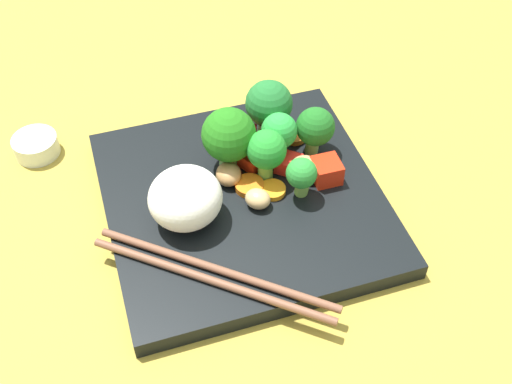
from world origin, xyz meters
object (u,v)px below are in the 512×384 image
at_px(broccoli_floret_0, 269,105).
at_px(chopstick_pair, 214,275).
at_px(rice_mound, 185,198).
at_px(carrot_slice_1, 273,190).
at_px(sauce_cup, 36,146).
at_px(square_plate, 243,201).

height_order(broccoli_floret_0, chopstick_pair, broccoli_floret_0).
distance_m(rice_mound, carrot_slice_1, 0.10).
bearing_deg(sauce_cup, square_plate, 52.04).
relative_size(carrot_slice_1, chopstick_pair, 0.14).
distance_m(square_plate, broccoli_floret_0, 0.11).
bearing_deg(chopstick_pair, sauce_cup, 160.02).
height_order(square_plate, carrot_slice_1, carrot_slice_1).
xyz_separation_m(rice_mound, broccoli_floret_0, (-0.09, 0.12, 0.01)).
distance_m(square_plate, chopstick_pair, 0.11).
distance_m(square_plate, sauce_cup, 0.25).
height_order(rice_mound, carrot_slice_1, rice_mound).
xyz_separation_m(broccoli_floret_0, chopstick_pair, (0.17, -0.11, -0.04)).
xyz_separation_m(carrot_slice_1, chopstick_pair, (0.08, -0.09, 0.00)).
bearing_deg(chopstick_pair, carrot_slice_1, 83.94).
bearing_deg(carrot_slice_1, chopstick_pair, -46.13).
bearing_deg(rice_mound, carrot_slice_1, 93.55).
bearing_deg(sauce_cup, rice_mound, 39.26).
relative_size(broccoli_floret_0, carrot_slice_1, 2.58).
relative_size(broccoli_floret_0, sauce_cup, 1.39).
bearing_deg(rice_mound, chopstick_pair, 3.75).
distance_m(broccoli_floret_0, chopstick_pair, 0.21).
distance_m(broccoli_floret_0, sauce_cup, 0.27).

